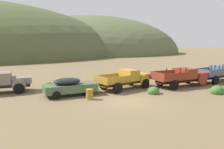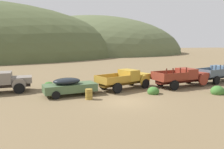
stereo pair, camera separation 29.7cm
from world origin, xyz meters
name	(u,v)px [view 1 (the left image)]	position (x,y,z in m)	size (l,w,h in m)	color
ground_plane	(126,102)	(0.00, 0.00, 0.00)	(300.00, 300.00, 0.00)	brown
hill_far_right	(91,53)	(17.24, 81.17, 0.00)	(77.28, 67.97, 31.84)	#56603D
truck_primer_gray	(2,82)	(-9.53, 6.62, 1.02)	(5.97, 2.70, 1.91)	#3D322D
car_weathered_green	(72,86)	(-3.64, 3.48, 0.82)	(4.96, 2.40, 1.57)	#47603D
truck_mustard	(128,79)	(2.18, 4.66, 0.99)	(6.17, 3.85, 1.89)	#593D12
truck_rust_red	(184,77)	(8.28, 3.84, 1.02)	(6.51, 3.01, 2.16)	#42140D
truck_chalk_blue	(218,73)	(13.93, 4.94, 0.99)	(6.11, 3.41, 2.16)	#262D39
oil_drum_spare	(90,94)	(-2.52, 1.59, 0.43)	(0.63, 0.63, 0.86)	olive
bush_back_edge	(49,85)	(-5.37, 7.92, 0.19)	(0.97, 0.90, 0.72)	#3D702D
bush_lone_scrub	(218,91)	(8.91, -0.25, 0.24)	(1.35, 1.12, 0.98)	#3D702D
bush_between_trucks	(154,91)	(3.45, 1.69, 0.22)	(1.18, 1.00, 0.84)	#3D702D
bush_front_right	(74,84)	(-2.78, 7.36, 0.23)	(1.40, 1.12, 0.90)	olive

